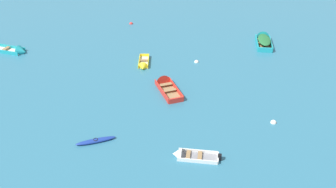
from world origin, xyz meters
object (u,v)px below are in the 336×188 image
object	(u,v)px
rowboat_red_outer_right	(165,84)
mooring_buoy_central	(273,123)
rowboat_yellow_midfield_right	(143,65)
rowboat_turquoise_cluster_inner	(15,51)
rowboat_white_far_back	(186,155)
rowboat_turquoise_foreground_center	(263,39)
mooring_buoy_trailing	(196,62)
kayak_deep_blue_near_left	(96,141)
mooring_buoy_far_field	(131,24)

from	to	relation	value
rowboat_red_outer_right	mooring_buoy_central	size ratio (longest dim) A/B	9.22
rowboat_yellow_midfield_right	rowboat_turquoise_cluster_inner	world-z (taller)	rowboat_turquoise_cluster_inner
rowboat_white_far_back	rowboat_turquoise_cluster_inner	size ratio (longest dim) A/B	0.74
rowboat_turquoise_foreground_center	mooring_buoy_trailing	xyz separation A→B (m)	(-7.04, -6.06, -0.40)
mooring_buoy_central	mooring_buoy_trailing	xyz separation A→B (m)	(-6.87, 9.72, 0.00)
rowboat_red_outer_right	kayak_deep_blue_near_left	xyz separation A→B (m)	(-3.70, -8.76, -0.08)
rowboat_white_far_back	mooring_buoy_trailing	world-z (taller)	rowboat_white_far_back
rowboat_red_outer_right	mooring_buoy_far_field	world-z (taller)	rowboat_red_outer_right
rowboat_yellow_midfield_right	mooring_buoy_central	bearing A→B (deg)	-33.52
rowboat_yellow_midfield_right	kayak_deep_blue_near_left	distance (m)	12.43
rowboat_red_outer_right	rowboat_turquoise_cluster_inner	size ratio (longest dim) A/B	0.95
kayak_deep_blue_near_left	rowboat_turquoise_cluster_inner	xyz separation A→B (m)	(-13.33, 13.57, 0.05)
rowboat_white_far_back	rowboat_red_outer_right	size ratio (longest dim) A/B	0.78
rowboat_red_outer_right	rowboat_turquoise_cluster_inner	distance (m)	17.69
rowboat_white_far_back	mooring_buoy_central	world-z (taller)	rowboat_white_far_back
rowboat_white_far_back	rowboat_yellow_midfield_right	world-z (taller)	rowboat_white_far_back
rowboat_turquoise_foreground_center	rowboat_yellow_midfield_right	bearing A→B (deg)	-147.50
mooring_buoy_far_field	rowboat_white_far_back	bearing A→B (deg)	-68.38
rowboat_yellow_midfield_right	mooring_buoy_far_field	distance (m)	12.03
rowboat_white_far_back	mooring_buoy_central	distance (m)	8.10
mooring_buoy_trailing	mooring_buoy_far_field	size ratio (longest dim) A/B	0.99
kayak_deep_blue_near_left	mooring_buoy_central	size ratio (longest dim) A/B	5.97
kayak_deep_blue_near_left	mooring_buoy_far_field	bearing A→B (deg)	97.22
rowboat_turquoise_cluster_inner	rowboat_red_outer_right	bearing A→B (deg)	-15.76
mooring_buoy_central	rowboat_white_far_back	bearing A→B (deg)	-141.59
rowboat_red_outer_right	rowboat_yellow_midfield_right	size ratio (longest dim) A/B	1.33
rowboat_yellow_midfield_right	kayak_deep_blue_near_left	world-z (taller)	rowboat_yellow_midfield_right
rowboat_yellow_midfield_right	rowboat_turquoise_cluster_inner	distance (m)	14.33
rowboat_yellow_midfield_right	mooring_buoy_far_field	xyz separation A→B (m)	(-3.96, 11.36, -0.15)
mooring_buoy_trailing	mooring_buoy_central	bearing A→B (deg)	-54.73
rowboat_turquoise_cluster_inner	mooring_buoy_trailing	size ratio (longest dim) A/B	10.01
rowboat_turquoise_foreground_center	mooring_buoy_trailing	size ratio (longest dim) A/B	9.60
kayak_deep_blue_near_left	mooring_buoy_far_field	size ratio (longest dim) A/B	6.09
mooring_buoy_central	mooring_buoy_trailing	size ratio (longest dim) A/B	1.03
rowboat_red_outer_right	mooring_buoy_trailing	xyz separation A→B (m)	(2.44, 5.36, -0.21)
rowboat_red_outer_right	mooring_buoy_trailing	world-z (taller)	rowboat_red_outer_right
rowboat_red_outer_right	kayak_deep_blue_near_left	distance (m)	9.51
rowboat_yellow_midfield_right	mooring_buoy_central	xyz separation A→B (m)	(12.06, -7.99, -0.15)
rowboat_white_far_back	rowboat_yellow_midfield_right	distance (m)	14.22
rowboat_red_outer_right	mooring_buoy_far_field	xyz separation A→B (m)	(-6.71, 14.99, -0.21)
kayak_deep_blue_near_left	mooring_buoy_trailing	world-z (taller)	kayak_deep_blue_near_left
rowboat_turquoise_cluster_inner	mooring_buoy_central	world-z (taller)	rowboat_turquoise_cluster_inner
rowboat_turquoise_foreground_center	mooring_buoy_far_field	size ratio (longest dim) A/B	9.49
rowboat_turquoise_foreground_center	rowboat_turquoise_cluster_inner	bearing A→B (deg)	-165.98
mooring_buoy_far_field	rowboat_turquoise_cluster_inner	bearing A→B (deg)	-135.36
rowboat_turquoise_cluster_inner	mooring_buoy_trailing	distance (m)	19.47
rowboat_yellow_midfield_right	rowboat_turquoise_foreground_center	bearing A→B (deg)	32.50
kayak_deep_blue_near_left	rowboat_yellow_midfield_right	bearing A→B (deg)	85.62
rowboat_turquoise_cluster_inner	mooring_buoy_trailing	bearing A→B (deg)	1.64
rowboat_turquoise_foreground_center	kayak_deep_blue_near_left	distance (m)	24.10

